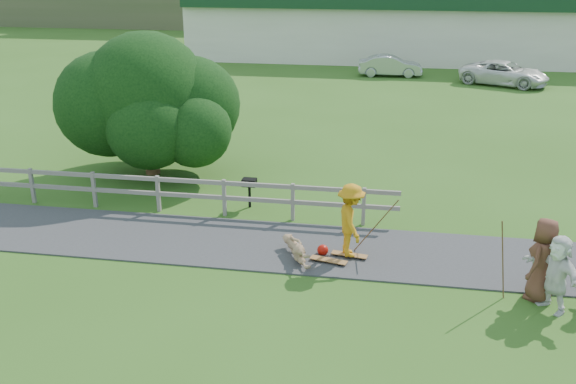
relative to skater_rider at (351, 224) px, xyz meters
name	(u,v)px	position (x,y,z in m)	size (l,w,h in m)	color
ground	(270,273)	(-1.79, -1.13, -0.93)	(260.00, 260.00, 0.00)	#315B1A
path	(282,246)	(-1.79, 0.37, -0.91)	(34.00, 3.00, 0.04)	#323234
fence	(138,187)	(-6.41, 2.17, -0.21)	(15.05, 0.10, 1.10)	#68645C
strip_mall	(419,20)	(2.21, 33.81, 1.65)	(32.50, 10.75, 5.10)	silver
skater_rider	(351,224)	(0.00, 0.00, 0.00)	(1.20, 0.69, 1.86)	orange
skater_fallen	(297,249)	(-1.28, -0.29, -0.65)	(1.53, 0.37, 0.56)	tan
spectator_c	(543,260)	(4.26, -1.29, 0.02)	(0.93, 0.60, 1.90)	brown
spectator_d	(556,273)	(4.46, -1.72, -0.07)	(1.59, 0.51, 1.72)	silver
car_silver	(390,66)	(0.44, 25.56, -0.29)	(1.34, 3.85, 1.27)	#A6AAAE
car_white	(504,73)	(6.94, 23.79, -0.25)	(2.25, 4.89, 1.36)	white
tree	(149,117)	(-7.22, 5.42, 1.08)	(6.68, 6.68, 4.01)	black
bbq	(250,193)	(-3.22, 2.93, -0.48)	(0.41, 0.32, 0.90)	black
longboard_rider	(349,256)	(0.00, 0.00, -0.88)	(0.90, 0.22, 0.10)	#9B6532
longboard_fallen	(329,262)	(-0.48, -0.39, -0.88)	(0.92, 0.23, 0.10)	#9B6532
helmet	(323,250)	(-0.68, 0.06, -0.79)	(0.28, 0.28, 0.28)	#AE1107
pole_rider	(376,220)	(0.60, 0.40, -0.02)	(0.03, 0.03, 1.82)	brown
pole_spec_left	(503,260)	(3.41, -1.40, 0.00)	(0.03, 0.03, 1.85)	brown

